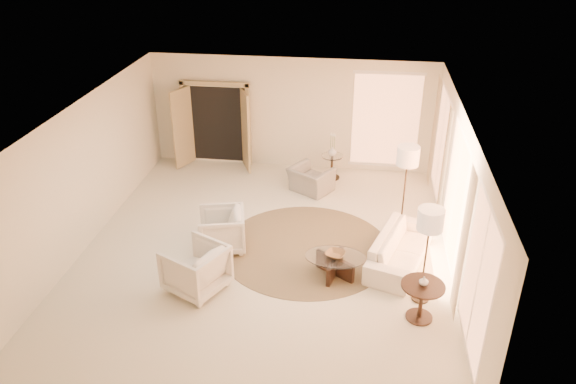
# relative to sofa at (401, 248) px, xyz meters

# --- Properties ---
(room) EXTENTS (7.04, 8.04, 2.83)m
(room) POSITION_rel_sofa_xyz_m (-2.59, 0.05, 1.10)
(room) COLOR beige
(room) RESTS_ON ground
(windows_right) EXTENTS (0.10, 6.40, 2.40)m
(windows_right) POSITION_rel_sofa_xyz_m (0.86, 0.15, 1.05)
(windows_right) COLOR #FF9F66
(windows_right) RESTS_ON room
(window_back_corner) EXTENTS (1.70, 0.10, 2.40)m
(window_back_corner) POSITION_rel_sofa_xyz_m (-0.29, 4.00, 1.05)
(window_back_corner) COLOR #FF9F66
(window_back_corner) RESTS_ON room
(curtains_right) EXTENTS (0.06, 5.20, 2.60)m
(curtains_right) POSITION_rel_sofa_xyz_m (0.81, 1.05, 1.00)
(curtains_right) COLOR tan
(curtains_right) RESTS_ON room
(french_doors) EXTENTS (1.95, 0.66, 2.16)m
(french_doors) POSITION_rel_sofa_xyz_m (-4.49, 3.87, 0.77)
(french_doors) COLOR tan
(french_doors) RESTS_ON room
(area_rug) EXTENTS (3.35, 3.35, 0.01)m
(area_rug) POSITION_rel_sofa_xyz_m (-1.80, 0.22, -0.30)
(area_rug) COLOR #403320
(area_rug) RESTS_ON room
(sofa) EXTENTS (1.40, 2.21, 0.60)m
(sofa) POSITION_rel_sofa_xyz_m (0.00, 0.00, 0.00)
(sofa) COLOR silver
(sofa) RESTS_ON room
(armchair_left) EXTENTS (0.99, 1.03, 0.88)m
(armchair_left) POSITION_rel_sofa_xyz_m (-3.43, 0.02, 0.14)
(armchair_left) COLOR silver
(armchair_left) RESTS_ON room
(armchair_right) EXTENTS (1.18, 1.21, 0.94)m
(armchair_right) POSITION_rel_sofa_xyz_m (-3.56, -1.32, 0.17)
(armchair_right) COLOR silver
(armchair_right) RESTS_ON room
(accent_chair) EXTENTS (1.08, 0.98, 0.79)m
(accent_chair) POSITION_rel_sofa_xyz_m (-1.96, 2.69, 0.10)
(accent_chair) COLOR gray
(accent_chair) RESTS_ON room
(coffee_table) EXTENTS (1.42, 1.42, 0.40)m
(coffee_table) POSITION_rel_sofa_xyz_m (-1.19, -0.59, -0.05)
(coffee_table) COLOR black
(coffee_table) RESTS_ON room
(end_table) EXTENTS (0.70, 0.70, 0.66)m
(end_table) POSITION_rel_sofa_xyz_m (0.26, -1.59, 0.15)
(end_table) COLOR black
(end_table) RESTS_ON room
(side_table) EXTENTS (0.52, 0.52, 0.60)m
(side_table) POSITION_rel_sofa_xyz_m (-1.52, 3.45, 0.06)
(side_table) COLOR black
(side_table) RESTS_ON room
(floor_lamp_near) EXTENTS (0.44, 0.44, 1.84)m
(floor_lamp_near) POSITION_rel_sofa_xyz_m (0.07, 1.26, 1.26)
(floor_lamp_near) COLOR black
(floor_lamp_near) RESTS_ON room
(floor_lamp_far) EXTENTS (0.43, 0.43, 1.76)m
(floor_lamp_far) POSITION_rel_sofa_xyz_m (0.31, -1.09, 1.20)
(floor_lamp_far) COLOR black
(floor_lamp_far) RESTS_ON room
(bowl) EXTENTS (0.44, 0.44, 0.08)m
(bowl) POSITION_rel_sofa_xyz_m (-1.19, -0.59, 0.14)
(bowl) COLOR brown
(bowl) RESTS_ON coffee_table
(end_vase) EXTENTS (0.18, 0.18, 0.16)m
(end_vase) POSITION_rel_sofa_xyz_m (0.26, -1.59, 0.43)
(end_vase) COLOR silver
(end_vase) RESTS_ON end_table
(side_vase) EXTENTS (0.26, 0.26, 0.22)m
(side_vase) POSITION_rel_sofa_xyz_m (-1.52, 3.45, 0.41)
(side_vase) COLOR silver
(side_vase) RESTS_ON side_table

